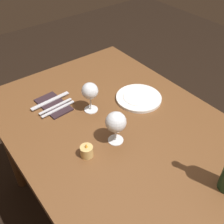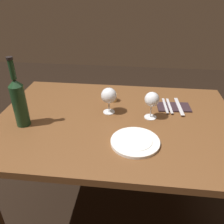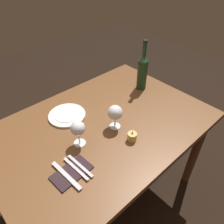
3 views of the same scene
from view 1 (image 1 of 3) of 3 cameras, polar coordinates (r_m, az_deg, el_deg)
ground_plane at (r=1.81m, az=1.39°, el=-20.59°), size 6.00×6.00×0.00m
dining_table at (r=1.28m, az=1.85°, el=-6.27°), size 1.30×0.90×0.74m
wine_glass_left at (r=1.09m, az=0.81°, el=-2.23°), size 0.09×0.09×0.15m
wine_glass_right at (r=1.25m, az=-4.64°, el=4.30°), size 0.08×0.08×0.15m
votive_candle at (r=1.10m, az=-5.30°, el=-8.21°), size 0.05×0.05×0.07m
dinner_plate at (r=1.38m, az=5.60°, el=2.96°), size 0.23×0.23×0.02m
folded_napkin at (r=1.37m, az=-12.15°, el=1.48°), size 0.20×0.12×0.01m
fork_inner at (r=1.34m, az=-11.69°, el=1.17°), size 0.03×0.18×0.00m
fork_outer at (r=1.33m, az=-11.18°, el=0.63°), size 0.03×0.18×0.00m
table_knife at (r=1.38m, az=-12.77°, el=2.31°), size 0.03×0.21×0.00m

